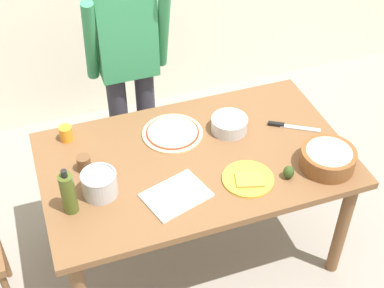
{
  "coord_description": "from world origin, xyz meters",
  "views": [
    {
      "loc": [
        -0.7,
        -1.97,
        2.68
      ],
      "look_at": [
        0.0,
        0.05,
        0.81
      ],
      "focal_mm": 50.89,
      "sensor_mm": 36.0,
      "label": 1
    }
  ],
  "objects": [
    {
      "name": "ground",
      "position": [
        0.0,
        0.0,
        0.0
      ],
      "size": [
        8.0,
        8.0,
        0.0
      ],
      "primitive_type": "plane",
      "color": "gray"
    },
    {
      "name": "cup_orange",
      "position": [
        -0.61,
        0.36,
        0.8
      ],
      "size": [
        0.07,
        0.07,
        0.08
      ],
      "primitive_type": "cylinder",
      "color": "orange",
      "rests_on": "dining_table"
    },
    {
      "name": "olive_oil_bottle",
      "position": [
        -0.67,
        -0.15,
        0.87
      ],
      "size": [
        0.07,
        0.07,
        0.26
      ],
      "color": "#47561E",
      "rests_on": "dining_table"
    },
    {
      "name": "mixing_bowl_steel",
      "position": [
        0.25,
        0.15,
        0.8
      ],
      "size": [
        0.2,
        0.2,
        0.08
      ],
      "color": "#B7B7BC",
      "rests_on": "dining_table"
    },
    {
      "name": "plate_with_slice",
      "position": [
        0.19,
        -0.25,
        0.77
      ],
      "size": [
        0.26,
        0.26,
        0.02
      ],
      "color": "gold",
      "rests_on": "dining_table"
    },
    {
      "name": "chef_knife",
      "position": [
        0.57,
        0.07,
        0.77
      ],
      "size": [
        0.26,
        0.17,
        0.02
      ],
      "color": "silver",
      "rests_on": "dining_table"
    },
    {
      "name": "person_cook",
      "position": [
        -0.16,
        0.76,
        0.94
      ],
      "size": [
        0.49,
        0.25,
        1.62
      ],
      "color": "#2D2D38",
      "rests_on": "ground"
    },
    {
      "name": "cutting_board_white",
      "position": [
        -0.18,
        -0.23,
        0.77
      ],
      "size": [
        0.35,
        0.3,
        0.01
      ],
      "primitive_type": "cube",
      "rotation": [
        0.0,
        0.0,
        0.3
      ],
      "color": "white",
      "rests_on": "dining_table"
    },
    {
      "name": "pizza_raw_on_board",
      "position": [
        -0.05,
        0.22,
        0.77
      ],
      "size": [
        0.33,
        0.33,
        0.02
      ],
      "color": "beige",
      "rests_on": "dining_table"
    },
    {
      "name": "popcorn_bowl",
      "position": [
        0.61,
        -0.28,
        0.82
      ],
      "size": [
        0.28,
        0.28,
        0.11
      ],
      "color": "brown",
      "rests_on": "dining_table"
    },
    {
      "name": "avocado",
      "position": [
        0.39,
        -0.29,
        0.8
      ],
      "size": [
        0.06,
        0.06,
        0.07
      ],
      "primitive_type": "ellipsoid",
      "color": "#2D4219",
      "rests_on": "dining_table"
    },
    {
      "name": "dining_table",
      "position": [
        0.0,
        0.0,
        0.67
      ],
      "size": [
        1.6,
        0.96,
        0.76
      ],
      "color": "brown",
      "rests_on": "ground"
    },
    {
      "name": "steel_pot",
      "position": [
        -0.52,
        -0.09,
        0.83
      ],
      "size": [
        0.17,
        0.17,
        0.13
      ],
      "color": "#B7B7BC",
      "rests_on": "dining_table"
    },
    {
      "name": "cup_small_brown",
      "position": [
        -0.56,
        0.1,
        0.8
      ],
      "size": [
        0.07,
        0.07,
        0.08
      ],
      "primitive_type": "cylinder",
      "color": "brown",
      "rests_on": "dining_table"
    }
  ]
}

